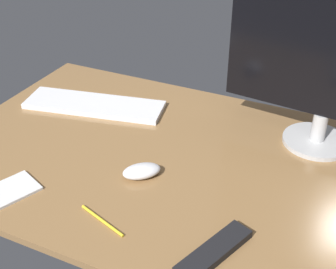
% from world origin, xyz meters
% --- Properties ---
extents(desk, '(1.40, 0.84, 0.02)m').
position_xyz_m(desk, '(0.00, 0.00, 0.01)').
color(desk, olive).
rests_on(desk, ground).
extents(monitor, '(0.58, 0.19, 0.48)m').
position_xyz_m(monitor, '(0.30, 0.25, 0.28)').
color(monitor, '#BABABA').
rests_on(monitor, desk).
extents(keyboard, '(0.48, 0.22, 0.02)m').
position_xyz_m(keyboard, '(-0.41, 0.16, 0.03)').
color(keyboard, white).
rests_on(keyboard, desk).
extents(computer_mouse, '(0.11, 0.11, 0.03)m').
position_xyz_m(computer_mouse, '(-0.09, -0.11, 0.04)').
color(computer_mouse, silver).
rests_on(computer_mouse, desk).
extents(tv_remote, '(0.12, 0.21, 0.02)m').
position_xyz_m(tv_remote, '(0.18, -0.28, 0.03)').
color(tv_remote, black).
rests_on(tv_remote, desk).
extents(notepad, '(0.14, 0.15, 0.01)m').
position_xyz_m(notepad, '(-0.36, -0.30, 0.02)').
color(notepad, silver).
rests_on(notepad, desk).
extents(pen, '(0.14, 0.05, 0.01)m').
position_xyz_m(pen, '(-0.09, -0.30, 0.02)').
color(pen, yellow).
rests_on(pen, desk).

